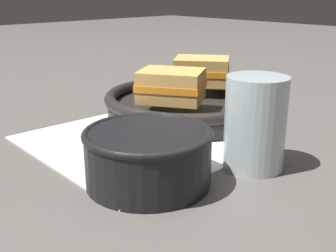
% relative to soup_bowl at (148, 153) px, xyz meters
% --- Properties ---
extents(ground_plane, '(4.00, 4.00, 0.00)m').
position_rel_soup_bowl_xyz_m(ground_plane, '(-0.11, 0.04, -0.03)').
color(ground_plane, '#56514C').
extents(napkin, '(0.28, 0.24, 0.00)m').
position_rel_soup_bowl_xyz_m(napkin, '(-0.10, 0.06, -0.03)').
color(napkin, white).
rests_on(napkin, ground_plane).
extents(soup_bowl, '(0.14, 0.14, 0.06)m').
position_rel_soup_bowl_xyz_m(soup_bowl, '(0.00, 0.00, 0.00)').
color(soup_bowl, black).
rests_on(soup_bowl, ground_plane).
extents(spoon, '(0.16, 0.03, 0.01)m').
position_rel_soup_bowl_xyz_m(spoon, '(-0.06, 0.05, -0.03)').
color(spoon, '#9E9EA3').
rests_on(spoon, napkin).
extents(skillet, '(0.27, 0.38, 0.04)m').
position_rel_soup_bowl_xyz_m(skillet, '(-0.14, 0.21, -0.01)').
color(skillet, black).
rests_on(skillet, ground_plane).
extents(sandwich_near_left, '(0.12, 0.12, 0.05)m').
position_rel_soup_bowl_xyz_m(sandwich_near_left, '(-0.17, 0.27, 0.03)').
color(sandwich_near_left, tan).
rests_on(sandwich_near_left, skillet).
extents(sandwich_near_right, '(0.12, 0.11, 0.05)m').
position_rel_soup_bowl_xyz_m(sandwich_near_right, '(-0.12, 0.15, 0.03)').
color(sandwich_near_right, tan).
rests_on(sandwich_near_right, skillet).
extents(drinking_glass, '(0.07, 0.07, 0.11)m').
position_rel_soup_bowl_xyz_m(drinking_glass, '(0.05, 0.12, 0.02)').
color(drinking_glass, silver).
rests_on(drinking_glass, ground_plane).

